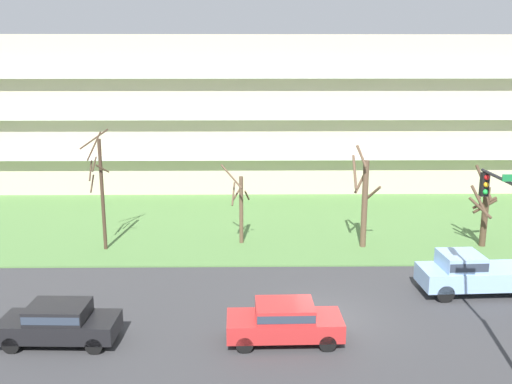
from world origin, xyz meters
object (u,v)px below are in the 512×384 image
(tree_far_left, at_px, (101,188))
(pickup_blue_near_left, at_px, (474,272))
(tree_center, at_px, (364,199))
(sedan_black_center_right, at_px, (59,322))
(sedan_red_center_left, at_px, (284,320))
(tree_left, at_px, (240,206))
(tree_right, at_px, (484,211))

(tree_far_left, bearing_deg, pickup_blue_near_left, -18.84)
(tree_center, xyz_separation_m, sedan_black_center_right, (-13.74, -11.07, -2.02))
(tree_center, xyz_separation_m, sedan_red_center_left, (-5.17, -11.07, -2.02))
(sedan_red_center_left, bearing_deg, pickup_blue_near_left, 25.23)
(tree_far_left, distance_m, sedan_black_center_right, 11.22)
(tree_left, relative_size, tree_right, 0.99)
(tree_far_left, relative_size, pickup_blue_near_left, 1.24)
(tree_right, relative_size, sedan_black_center_right, 1.09)
(tree_right, bearing_deg, sedan_black_center_right, -151.82)
(pickup_blue_near_left, bearing_deg, sedan_black_center_right, 11.52)
(tree_left, xyz_separation_m, tree_right, (13.92, -0.73, -0.15))
(tree_far_left, bearing_deg, sedan_red_center_left, -48.48)
(sedan_red_center_left, bearing_deg, sedan_black_center_right, 178.75)
(sedan_black_center_right, bearing_deg, tree_left, 62.17)
(tree_right, bearing_deg, tree_far_left, -179.43)
(tree_center, height_order, sedan_red_center_left, tree_center)
(tree_left, distance_m, tree_center, 7.09)
(tree_left, bearing_deg, tree_right, -2.98)
(tree_far_left, height_order, pickup_blue_near_left, tree_far_left)
(tree_far_left, relative_size, tree_left, 1.42)
(tree_center, bearing_deg, sedan_red_center_left, -115.05)
(sedan_black_center_right, bearing_deg, sedan_red_center_left, 1.84)
(tree_left, bearing_deg, sedan_black_center_right, -119.67)
(tree_left, distance_m, sedan_black_center_right, 13.63)
(tree_left, bearing_deg, sedan_red_center_left, -81.03)
(sedan_black_center_right, bearing_deg, tree_right, 30.01)
(pickup_blue_near_left, distance_m, sedan_black_center_right, 18.14)
(tree_right, bearing_deg, tree_left, 177.02)
(tree_right, distance_m, pickup_blue_near_left, 7.33)
(tree_far_left, xyz_separation_m, tree_right, (21.65, 0.21, -1.44))
(tree_left, height_order, tree_center, tree_center)
(tree_far_left, distance_m, tree_right, 21.70)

